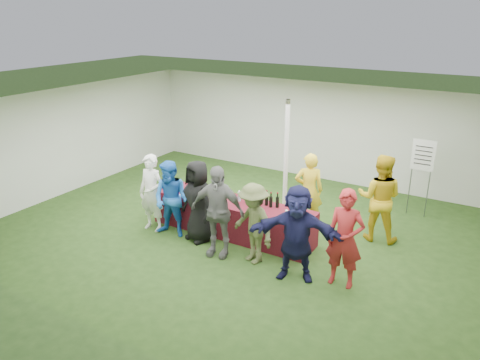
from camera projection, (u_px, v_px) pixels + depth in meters
The scene contains 18 objects.
ground at pixel (239, 229), 10.17m from camera, with size 60.00×60.00×0.00m, color #284719.
tent at pixel (286, 160), 10.43m from camera, with size 10.00×10.00×10.00m.
serving_table at pixel (232, 217), 9.87m from camera, with size 3.60×0.80×0.75m, color maroon.
wine_bottles at pixel (263, 199), 9.50m from camera, with size 0.70×0.15×0.32m.
wine_glasses at pixel (210, 196), 9.68m from camera, with size 2.81×0.16×0.16m.
water_bottle at pixel (239, 196), 9.70m from camera, with size 0.07×0.07×0.23m.
bar_towel at pixel (301, 215), 9.03m from camera, with size 0.25×0.18×0.03m, color white.
dump_bucket at pixel (298, 217), 8.76m from camera, with size 0.26×0.26×0.18m, color slate.
wine_list_sign at pixel (423, 161), 10.44m from camera, with size 0.50×0.03×1.80m.
staff_pourer at pixel (309, 190), 10.05m from camera, with size 0.61×0.40×1.68m, color yellow.
staff_back at pixel (379, 198), 9.46m from camera, with size 0.89×0.69×1.83m, color gold.
customer_0 at pixel (152, 193), 9.91m from camera, with size 0.61×0.40×1.68m, color white.
customer_1 at pixel (171, 199), 9.65m from camera, with size 0.79×0.62×1.63m, color blue.
customer_2 at pixel (198, 201), 9.45m from camera, with size 0.84×0.54×1.71m, color black.
customer_3 at pixel (217, 211), 8.85m from camera, with size 1.06×0.44×1.82m, color slate.
customer_4 at pixel (253, 224), 8.63m from camera, with size 1.01×0.58×1.56m, color #515931.
customer_5 at pixel (297, 233), 8.07m from camera, with size 1.62×0.51×1.74m, color #16173F.
customer_6 at pixel (345, 239), 7.86m from camera, with size 0.64×0.42×1.75m, color maroon.
Camera 1 is at (4.74, -7.86, 4.51)m, focal length 35.00 mm.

